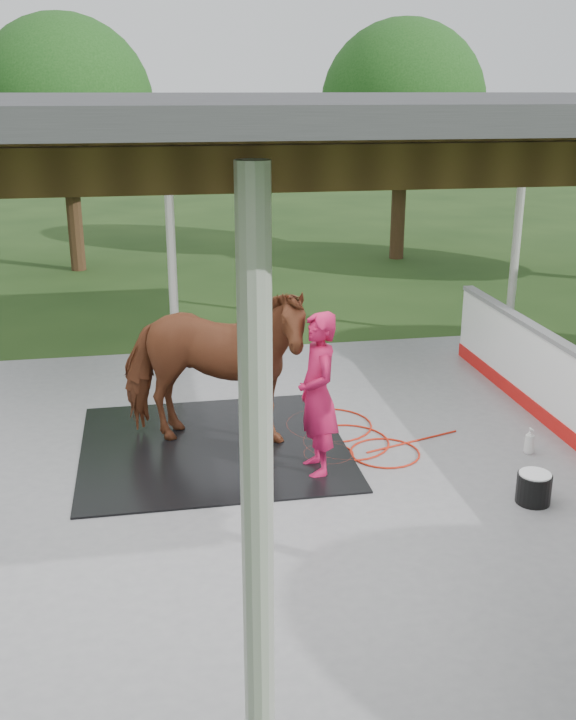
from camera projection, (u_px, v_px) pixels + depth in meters
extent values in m
plane|color=#1E3814|center=(198.00, 499.00, 8.55)|extent=(100.00, 100.00, 0.00)
cube|color=slate|center=(198.00, 496.00, 8.55)|extent=(12.00, 10.00, 0.05)
cylinder|color=beige|center=(259.00, 607.00, 3.54)|extent=(0.14, 0.14, 3.85)
cylinder|color=beige|center=(171.00, 238.00, 12.30)|extent=(0.14, 0.14, 3.85)
cylinder|color=beige|center=(518.00, 228.00, 13.26)|extent=(0.14, 0.14, 3.85)
cube|color=brown|center=(246.00, 169.00, 3.13)|extent=(12.00, 0.10, 0.18)
cube|color=brown|center=(212.00, 144.00, 4.52)|extent=(12.00, 0.10, 0.18)
cube|color=brown|center=(194.00, 131.00, 5.92)|extent=(12.00, 0.10, 0.18)
cube|color=brown|center=(182.00, 123.00, 7.32)|extent=(12.00, 0.10, 0.18)
cube|color=brown|center=(175.00, 118.00, 8.72)|extent=(12.00, 0.10, 0.18)
cube|color=brown|center=(169.00, 114.00, 10.12)|extent=(12.00, 0.10, 0.18)
cube|color=brown|center=(165.00, 111.00, 11.52)|extent=(12.00, 0.10, 0.18)
cube|color=#38383A|center=(182.00, 100.00, 7.26)|extent=(12.60, 10.60, 0.10)
cylinder|color=#382314|center=(75.00, 224.00, 19.05)|extent=(0.36, 0.36, 2.20)
sphere|color=#194714|center=(65.00, 105.00, 18.19)|extent=(4.00, 4.00, 4.00)
cylinder|color=#382314|center=(398.00, 216.00, 20.40)|extent=(0.36, 0.36, 2.20)
sphere|color=#194714|center=(403.00, 104.00, 19.53)|extent=(4.00, 4.00, 4.00)
cube|color=black|center=(213.00, 446.00, 9.66)|extent=(3.14, 2.95, 0.02)
imported|color=brown|center=(211.00, 367.00, 9.33)|extent=(2.62, 1.91, 2.01)
imported|color=#B91344|center=(318.00, 394.00, 8.76)|extent=(0.50, 0.71, 1.86)
cylinder|color=black|center=(534.00, 488.00, 8.33)|extent=(0.36, 0.36, 0.32)
cylinder|color=white|center=(535.00, 475.00, 8.28)|extent=(0.33, 0.33, 0.03)
imported|color=silver|center=(530.00, 441.00, 9.45)|extent=(0.13, 0.13, 0.32)
torus|color=#AE1E0C|center=(346.00, 442.00, 9.78)|extent=(1.07, 1.07, 0.02)
torus|color=#AE1E0C|center=(385.00, 453.00, 9.49)|extent=(0.83, 0.83, 0.02)
torus|color=#AE1E0C|center=(328.00, 454.00, 9.46)|extent=(0.61, 0.61, 0.02)
torus|color=#AE1E0C|center=(329.00, 425.00, 10.28)|extent=(1.11, 1.11, 0.02)
cylinder|color=#AE1E0C|center=(413.00, 441.00, 9.79)|extent=(1.28, 0.44, 0.02)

